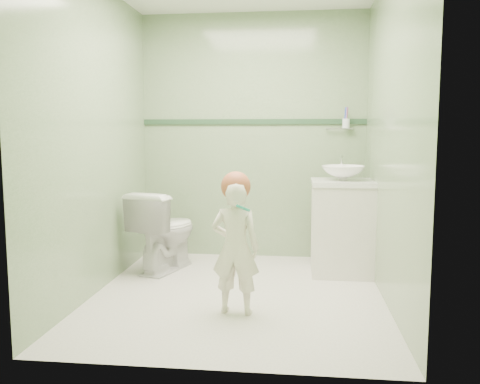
# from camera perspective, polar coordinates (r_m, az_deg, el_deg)

# --- Properties ---
(ground) EXTENTS (2.50, 2.50, 0.00)m
(ground) POSITION_cam_1_polar(r_m,az_deg,el_deg) (3.95, -0.25, -11.58)
(ground) COLOR beige
(ground) RESTS_ON ground
(room_shell) EXTENTS (2.50, 2.54, 2.40)m
(room_shell) POSITION_cam_1_polar(r_m,az_deg,el_deg) (3.75, -0.26, 6.12)
(room_shell) COLOR gray
(room_shell) RESTS_ON ground
(trim_stripe) EXTENTS (2.20, 0.02, 0.05)m
(trim_stripe) POSITION_cam_1_polar(r_m,az_deg,el_deg) (4.98, 1.45, 8.00)
(trim_stripe) COLOR #28482E
(trim_stripe) RESTS_ON room_shell
(vanity) EXTENTS (0.52, 0.50, 0.80)m
(vanity) POSITION_cam_1_polar(r_m,az_deg,el_deg) (4.52, 11.49, -4.12)
(vanity) COLOR silver
(vanity) RESTS_ON ground
(counter) EXTENTS (0.54, 0.52, 0.04)m
(counter) POSITION_cam_1_polar(r_m,az_deg,el_deg) (4.46, 11.61, 1.06)
(counter) COLOR white
(counter) RESTS_ON vanity
(basin) EXTENTS (0.37, 0.37, 0.13)m
(basin) POSITION_cam_1_polar(r_m,az_deg,el_deg) (4.45, 11.64, 2.14)
(basin) COLOR white
(basin) RESTS_ON counter
(faucet) EXTENTS (0.03, 0.13, 0.18)m
(faucet) POSITION_cam_1_polar(r_m,az_deg,el_deg) (4.63, 11.46, 3.31)
(faucet) COLOR silver
(faucet) RESTS_ON counter
(cup_holder) EXTENTS (0.26, 0.07, 0.21)m
(cup_holder) POSITION_cam_1_polar(r_m,az_deg,el_deg) (4.92, 11.88, 7.65)
(cup_holder) COLOR silver
(cup_holder) RESTS_ON room_shell
(toilet) EXTENTS (0.60, 0.80, 0.73)m
(toilet) POSITION_cam_1_polar(r_m,az_deg,el_deg) (4.60, -8.53, -4.33)
(toilet) COLOR white
(toilet) RESTS_ON ground
(toddler) EXTENTS (0.35, 0.25, 0.92)m
(toddler) POSITION_cam_1_polar(r_m,az_deg,el_deg) (3.45, -0.52, -6.39)
(toddler) COLOR white
(toddler) RESTS_ON ground
(hair_cap) EXTENTS (0.20, 0.20, 0.20)m
(hair_cap) POSITION_cam_1_polar(r_m,az_deg,el_deg) (3.40, -0.48, 0.66)
(hair_cap) COLOR #AF5736
(hair_cap) RESTS_ON toddler
(teal_toothbrush) EXTENTS (0.11, 0.13, 0.08)m
(teal_toothbrush) POSITION_cam_1_polar(r_m,az_deg,el_deg) (3.26, 0.27, -1.76)
(teal_toothbrush) COLOR #199A7D
(teal_toothbrush) RESTS_ON toddler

